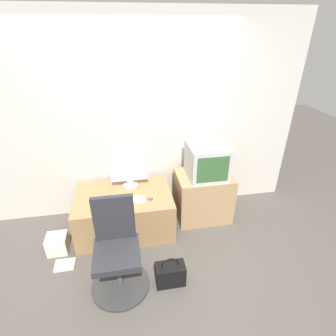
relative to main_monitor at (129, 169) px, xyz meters
name	(u,v)px	position (x,y,z in m)	size (l,w,h in m)	color
ground_plane	(150,277)	(0.12, -1.04, -0.78)	(12.00, 12.00, 0.00)	#4C4742
wall_back	(135,122)	(0.12, 0.29, 0.52)	(4.40, 0.05, 2.60)	beige
desk	(125,212)	(-0.10, -0.20, -0.52)	(1.20, 0.78, 0.54)	#937047
side_stand	(203,196)	(0.97, -0.11, -0.45)	(0.72, 0.54, 0.67)	#A37F56
main_monitor	(129,169)	(0.00, 0.00, 0.00)	(0.48, 0.19, 0.50)	#B2B2B7
keyboard	(132,200)	(0.01, -0.34, -0.24)	(0.30, 0.13, 0.01)	white
mouse	(150,199)	(0.22, -0.36, -0.23)	(0.07, 0.04, 0.03)	#4C4C51
crt_tv	(207,161)	(0.98, -0.13, 0.10)	(0.48, 0.49, 0.43)	#B7B7BC
office_chair	(117,254)	(-0.19, -1.03, -0.38)	(0.60, 0.60, 1.00)	#333333
cardboard_box_lower	(58,244)	(-0.92, -0.47, -0.67)	(0.23, 0.22, 0.23)	beige
handbag	(170,274)	(0.33, -1.13, -0.66)	(0.31, 0.17, 0.35)	black
book	(65,265)	(-0.81, -0.71, -0.77)	(0.22, 0.17, 0.02)	beige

